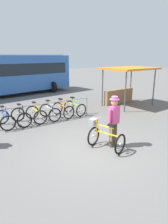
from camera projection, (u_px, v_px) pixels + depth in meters
ground_plane at (94, 149)px, 6.57m from camera, size 80.00×80.00×0.00m
bike_rack_rail at (46, 106)px, 9.25m from camera, size 4.59×0.50×0.88m
racked_bike_blue at (5, 119)px, 8.49m from camera, size 0.78×1.16×0.97m
racked_bike_black at (21, 116)px, 8.87m from camera, size 0.74×1.15×0.97m
racked_bike_yellow at (36, 114)px, 9.24m from camera, size 0.77×1.15×0.97m
racked_bike_white at (50, 112)px, 9.62m from camera, size 0.79×1.18×0.98m
racked_bike_orange at (63, 110)px, 9.99m from camera, size 0.87×1.20×0.97m
racked_bike_lime at (75, 108)px, 10.37m from camera, size 0.90×1.22×0.97m
featured_bicycle at (104, 136)px, 6.51m from camera, size 1.03×1.26×0.97m
person_with_featured_bike at (114, 120)px, 6.55m from camera, size 0.52×0.32×1.72m
bus_distant at (7, 73)px, 15.11m from camera, size 10.31×4.95×3.08m
market_stall at (124, 82)px, 12.28m from camera, size 3.43×2.76×2.30m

